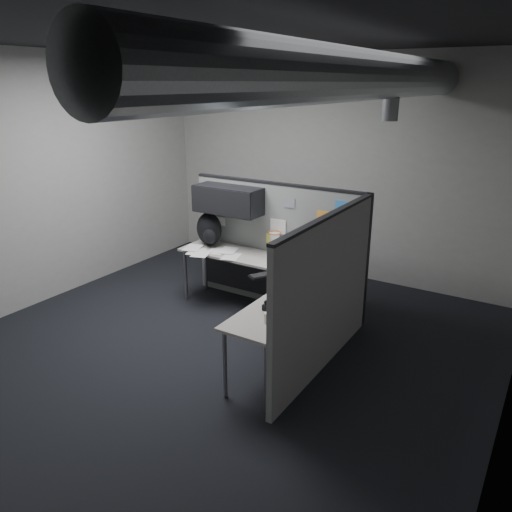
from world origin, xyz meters
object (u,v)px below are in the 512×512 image
Objects in this scene: phone at (277,306)px; backpack at (209,230)px; desk at (269,278)px; monitor at (321,251)px; keyboard at (266,275)px.

backpack is at bearing 159.83° from phone.
backpack reaches higher than desk.
monitor reaches higher than backpack.
keyboard reaches higher than desk.
backpack reaches higher than phone.
monitor is 2.38× the size of phone.
phone is (0.63, -0.91, 0.16)m from desk.
backpack reaches higher than keyboard.
phone is at bearing -66.04° from keyboard.
keyboard is (0.10, -0.23, 0.13)m from desk.
backpack is at bearing 162.82° from desk.
monitor is at bearing -22.64° from backpack.
keyboard is 1.72× the size of phone.
desk is 0.28m from keyboard.
monitor is 0.70m from keyboard.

